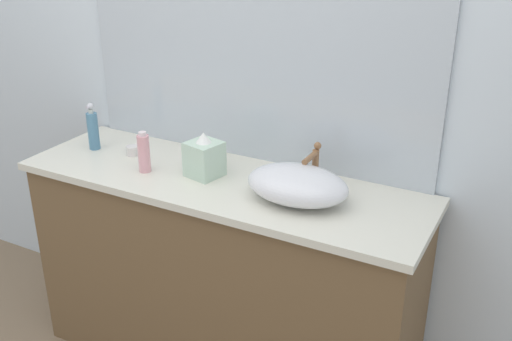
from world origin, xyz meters
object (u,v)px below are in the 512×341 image
object	(u,v)px
sink_basin	(297,185)
lotion_bottle	(144,153)
tissue_box	(204,157)
soap_dispenser	(93,129)
candle_jar	(132,150)

from	to	relation	value
sink_basin	lotion_bottle	size ratio (longest dim) A/B	2.26
sink_basin	tissue_box	xyz separation A→B (m)	(-0.41, 0.03, 0.02)
soap_dispenser	lotion_bottle	bearing A→B (deg)	-14.77
soap_dispenser	lotion_bottle	xyz separation A→B (m)	(0.34, -0.09, -0.01)
lotion_bottle	tissue_box	world-z (taller)	tissue_box
soap_dispenser	candle_jar	xyz separation A→B (m)	(0.19, 0.02, -0.07)
sink_basin	tissue_box	world-z (taller)	tissue_box
tissue_box	soap_dispenser	bearing A→B (deg)	178.70
sink_basin	candle_jar	world-z (taller)	sink_basin
soap_dispenser	lotion_bottle	world-z (taller)	soap_dispenser
sink_basin	candle_jar	xyz separation A→B (m)	(-0.79, 0.06, -0.04)
soap_dispenser	candle_jar	size ratio (longest dim) A/B	4.01
tissue_box	candle_jar	distance (m)	0.39
sink_basin	tissue_box	bearing A→B (deg)	176.13
sink_basin	candle_jar	distance (m)	0.79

